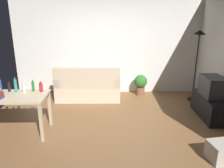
# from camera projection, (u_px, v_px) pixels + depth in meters

# --- Properties ---
(ground_plane) EXTENTS (5.20, 4.40, 0.02)m
(ground_plane) POSITION_uv_depth(u_px,v_px,m) (107.00, 127.00, 4.48)
(ground_plane) COLOR brown
(wall_rear) EXTENTS (5.20, 0.10, 2.70)m
(wall_rear) POSITION_uv_depth(u_px,v_px,m) (108.00, 45.00, 6.18)
(wall_rear) COLOR silver
(wall_rear) RESTS_ON ground_plane
(couch) EXTENTS (1.67, 0.84, 0.92)m
(couch) POSITION_uv_depth(u_px,v_px,m) (88.00, 88.00, 5.90)
(couch) COLOR beige
(couch) RESTS_ON ground_plane
(tv_stand) EXTENTS (0.44, 1.10, 0.48)m
(tv_stand) POSITION_uv_depth(u_px,v_px,m) (210.00, 107.00, 4.85)
(tv_stand) COLOR black
(tv_stand) RESTS_ON ground_plane
(tv) EXTENTS (0.41, 0.60, 0.44)m
(tv) POSITION_uv_depth(u_px,v_px,m) (213.00, 87.00, 4.72)
(tv) COLOR #2D2D33
(tv) RESTS_ON tv_stand
(torchiere_lamp) EXTENTS (0.32, 0.32, 1.81)m
(torchiere_lamp) POSITION_uv_depth(u_px,v_px,m) (198.00, 46.00, 5.50)
(torchiere_lamp) COLOR black
(torchiere_lamp) RESTS_ON ground_plane
(desk) EXTENTS (1.21, 0.72, 0.76)m
(desk) POSITION_uv_depth(u_px,v_px,m) (14.00, 101.00, 4.06)
(desk) COLOR #C6B28E
(desk) RESTS_ON ground_plane
(potted_plant) EXTENTS (0.36, 0.36, 0.57)m
(potted_plant) POSITION_uv_depth(u_px,v_px,m) (141.00, 83.00, 6.20)
(potted_plant) COLOR brown
(potted_plant) RESTS_ON ground_plane
(storage_box) EXTENTS (0.53, 0.41, 0.30)m
(storage_box) POSITION_uv_depth(u_px,v_px,m) (224.00, 151.00, 3.41)
(storage_box) COLOR #A8A399
(storage_box) RESTS_ON ground_plane
(bottle_blue) EXTENTS (0.05, 0.05, 0.28)m
(bottle_blue) POSITION_uv_depth(u_px,v_px,m) (0.00, 86.00, 4.17)
(bottle_blue) COLOR #2347A3
(bottle_blue) RESTS_ON desk
(bottle_dark) EXTENTS (0.05, 0.05, 0.20)m
(bottle_dark) POSITION_uv_depth(u_px,v_px,m) (9.00, 87.00, 4.20)
(bottle_dark) COLOR black
(bottle_dark) RESTS_ON desk
(bottle_tall) EXTENTS (0.06, 0.06, 0.29)m
(bottle_tall) POSITION_uv_depth(u_px,v_px,m) (16.00, 86.00, 4.17)
(bottle_tall) COLOR teal
(bottle_tall) RESTS_ON desk
(bottle_clear) EXTENTS (0.05, 0.05, 0.22)m
(bottle_clear) POSITION_uv_depth(u_px,v_px,m) (24.00, 88.00, 4.14)
(bottle_clear) COLOR silver
(bottle_clear) RESTS_ON desk
(bottle_green) EXTENTS (0.05, 0.05, 0.23)m
(bottle_green) POSITION_uv_depth(u_px,v_px,m) (33.00, 86.00, 4.21)
(bottle_green) COLOR #1E722D
(bottle_green) RESTS_ON desk
(bottle_red) EXTENTS (0.07, 0.07, 0.21)m
(bottle_red) POSITION_uv_depth(u_px,v_px,m) (41.00, 87.00, 4.19)
(bottle_red) COLOR #AD2323
(bottle_red) RESTS_ON desk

